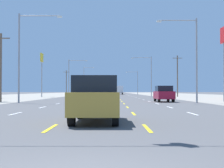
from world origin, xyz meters
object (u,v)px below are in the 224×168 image
sedan_inner_left_mid (99,93)px  streetlight_right_row_2 (138,81)px  streetlight_left_row_2 (86,79)px  suv_center_turn_nearest (97,98)px  box_truck_inner_right_midfar (121,90)px  pole_sign_left_row_2 (43,64)px  streetlight_left_row_0 (25,50)px  hatchback_center_turn_far (112,92)px  suv_far_right_near (165,94)px  streetlight_left_row_1 (72,75)px  streetlight_right_row_1 (150,73)px  streetlight_right_row_0 (194,53)px

sedan_inner_left_mid → streetlight_right_row_2: size_ratio=0.51×
streetlight_left_row_2 → suv_center_turn_nearest: bearing=-85.0°
box_truck_inner_right_midfar → streetlight_right_row_2: 7.07m
suv_center_turn_nearest → pole_sign_left_row_2: pole_sign_left_row_2 is taller
streetlight_left_row_0 → streetlight_right_row_2: streetlight_left_row_0 is taller
hatchback_center_turn_far → suv_far_right_near: bearing=-85.6°
streetlight_left_row_2 → streetlight_left_row_1: bearing=-89.8°
streetlight_left_row_0 → streetlight_left_row_2: size_ratio=0.97×
streetlight_left_row_1 → streetlight_right_row_1: (19.21, -0.00, 0.41)m
streetlight_left_row_1 → streetlight_right_row_1: streetlight_right_row_1 is taller
box_truck_inner_right_midfar → streetlight_right_row_0: (6.25, -85.80, 3.84)m
streetlight_left_row_1 → streetlight_left_row_2: bearing=90.2°
streetlight_right_row_1 → streetlight_right_row_0: bearing=-89.9°
sedan_inner_left_mid → streetlight_left_row_0: size_ratio=0.44×
pole_sign_left_row_2 → streetlight_left_row_1: 9.29m
hatchback_center_turn_far → pole_sign_left_row_2: pole_sign_left_row_2 is taller
hatchback_center_turn_far → streetlight_left_row_2: (-9.65, -8.95, 5.22)m
streetlight_left_row_2 → hatchback_center_turn_far: bearing=42.8°
box_truck_inner_right_midfar → hatchback_center_turn_far: box_truck_inner_right_midfar is taller
suv_far_right_near → streetlight_right_row_1: 40.03m
suv_far_right_near → streetlight_left_row_1: bearing=112.6°
streetlight_left_row_1 → streetlight_right_row_1: size_ratio=0.93×
suv_center_turn_nearest → streetlight_right_row_2: (9.86, 108.22, 4.16)m
suv_far_right_near → sedan_inner_left_mid: suv_far_right_near is taller
pole_sign_left_row_2 → streetlight_left_row_1: pole_sign_left_row_2 is taller
suv_far_right_near → streetlight_right_row_2: streetlight_right_row_2 is taller
streetlight_left_row_1 → streetlight_left_row_2: (-0.17, 42.71, 0.63)m
box_truck_inner_right_midfar → suv_center_turn_nearest: bearing=-91.9°
box_truck_inner_right_midfar → streetlight_left_row_1: (-13.02, -43.09, 3.54)m
streetlight_right_row_0 → streetlight_right_row_2: (-0.03, 85.42, -0.49)m
suv_center_turn_nearest → pole_sign_left_row_2: bearing=104.4°
box_truck_inner_right_midfar → streetlight_right_row_1: bearing=-81.8°
pole_sign_left_row_2 → streetlight_right_row_1: size_ratio=1.00×
streetlight_right_row_2 → streetlight_right_row_0: bearing=-90.0°
suv_center_turn_nearest → hatchback_center_turn_far: (0.10, 117.17, -0.24)m
suv_far_right_near → streetlight_left_row_2: bearing=101.4°
hatchback_center_turn_far → streetlight_left_row_2: bearing=-137.2°
sedan_inner_left_mid → streetlight_right_row_1: 15.09m
streetlight_left_row_0 → suv_center_turn_nearest: bearing=-67.6°
streetlight_right_row_2 → hatchback_center_turn_far: bearing=137.5°
suv_far_right_near → hatchback_center_turn_far: suv_far_right_near is taller
hatchback_center_turn_far → streetlight_right_row_0: 95.01m
streetlight_left_row_1 → streetlight_left_row_0: bearing=-90.0°
streetlight_right_row_1 → streetlight_left_row_0: bearing=-114.2°
streetlight_right_row_1 → suv_far_right_near: bearing=-93.9°
suv_far_right_near → streetlight_right_row_1: size_ratio=0.50×
sedan_inner_left_mid → pole_sign_left_row_2: 18.81m
suv_center_turn_nearest → suv_far_right_near: size_ratio=1.00×
suv_far_right_near → pole_sign_left_row_2: pole_sign_left_row_2 is taller
streetlight_right_row_0 → streetlight_right_row_1: (-0.06, 42.71, 0.11)m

